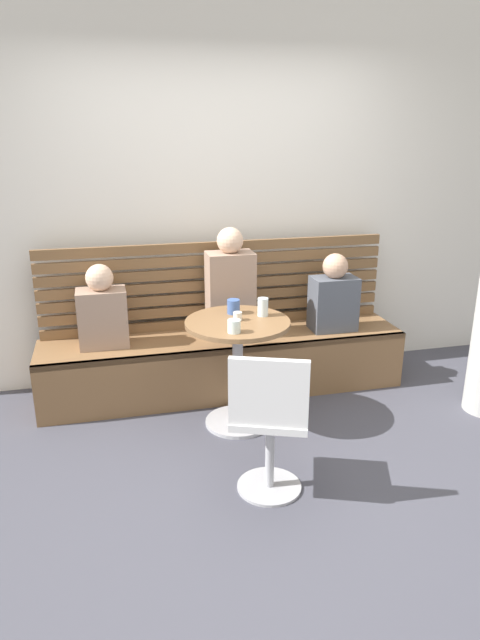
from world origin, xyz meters
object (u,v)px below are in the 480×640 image
at_px(cafe_table, 238,353).
at_px(white_chair, 270,419).
at_px(booth_bench, 224,364).
at_px(cup_mug_blue, 233,307).
at_px(person_child_left, 334,297).
at_px(cup_espresso_small, 238,316).
at_px(cup_glass_short, 234,326).
at_px(person_child_middle, 102,311).
at_px(cup_glass_tall, 263,307).
at_px(person_adult, 230,288).

distance_m(cafe_table, white_chair, 0.81).
height_order(booth_bench, cup_mug_blue, cup_mug_blue).
height_order(cafe_table, white_chair, white_chair).
height_order(cafe_table, person_child_left, person_child_left).
height_order(person_child_left, cup_mug_blue, person_child_left).
height_order(cup_espresso_small, cup_glass_short, cup_glass_short).
bearing_deg(person_child_middle, cup_espresso_small, -32.67).
xyz_separation_m(person_child_left, cup_glass_tall, (-0.68, -0.43, 0.10)).
relative_size(white_chair, person_adult, 1.05).
height_order(cafe_table, person_adult, person_adult).
height_order(cup_glass_tall, cup_glass_short, cup_glass_tall).
relative_size(booth_bench, person_child_left, 4.57).
bearing_deg(cup_espresso_small, person_adult, 82.03).
distance_m(white_chair, person_adult, 1.40).
bearing_deg(booth_bench, cup_glass_tall, -70.58).
bearing_deg(white_chair, cafe_table, 88.33).
bearing_deg(cup_espresso_small, booth_bench, 87.70).
distance_m(white_chair, person_child_left, 1.59).
distance_m(booth_bench, person_adult, 0.59).
xyz_separation_m(person_child_middle, cup_mug_blue, (0.85, -0.40, 0.09)).
bearing_deg(person_adult, cup_mug_blue, -99.90).
height_order(cafe_table, cup_glass_tall, cup_glass_tall).
xyz_separation_m(cafe_table, person_child_middle, (-0.84, 0.55, 0.18)).
height_order(white_chair, person_adult, person_adult).
xyz_separation_m(white_chair, cup_mug_blue, (0.03, 0.96, 0.32)).
bearing_deg(cup_glass_tall, white_chair, -103.51).
xyz_separation_m(cup_glass_tall, cup_mug_blue, (-0.18, 0.09, -0.01)).
bearing_deg(cup_glass_short, cafe_table, 70.88).
xyz_separation_m(white_chair, cup_espresso_small, (0.03, 0.82, 0.30)).
distance_m(person_child_middle, cup_mug_blue, 0.94).
bearing_deg(cup_glass_tall, person_adult, 102.42).
bearing_deg(cup_glass_short, person_child_middle, 135.44).
relative_size(person_child_left, cup_glass_short, 7.39).
relative_size(booth_bench, white_chair, 3.18).
distance_m(cup_espresso_small, cup_glass_tall, 0.19).
relative_size(person_child_left, cup_espresso_small, 10.56).
xyz_separation_m(cup_espresso_small, cup_mug_blue, (0.01, 0.15, 0.02)).
xyz_separation_m(person_adult, cup_glass_tall, (0.11, -0.49, -0.00)).
xyz_separation_m(booth_bench, cup_glass_tall, (0.16, -0.46, 0.58)).
height_order(booth_bench, cafe_table, cafe_table).
height_order(booth_bench, person_adult, person_adult).
xyz_separation_m(person_child_left, cup_mug_blue, (-0.86, -0.33, 0.09)).
height_order(person_child_left, cup_glass_tall, person_child_left).
bearing_deg(cup_glass_short, person_child_left, 36.50).
height_order(white_chair, cup_glass_tall, cup_glass_tall).
bearing_deg(white_chair, person_child_middle, 121.05).
bearing_deg(person_child_left, person_adult, 175.65).
bearing_deg(person_child_middle, white_chair, -58.95).
xyz_separation_m(booth_bench, cup_mug_blue, (-0.01, -0.37, 0.57)).
bearing_deg(cup_espresso_small, cup_glass_short, -108.98).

